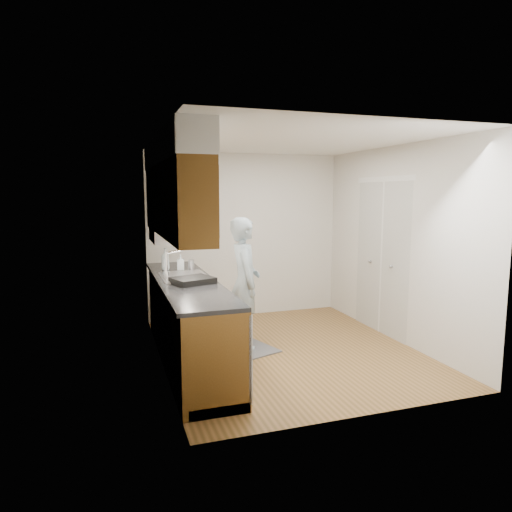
{
  "coord_description": "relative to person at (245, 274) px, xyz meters",
  "views": [
    {
      "loc": [
        -2.03,
        -4.97,
        1.9
      ],
      "look_at": [
        -0.32,
        0.25,
        1.14
      ],
      "focal_mm": 32.0,
      "sensor_mm": 36.0,
      "label": 1
    }
  ],
  "objects": [
    {
      "name": "ceiling",
      "position": [
        0.46,
        -0.27,
        1.58
      ],
      "size": [
        3.5,
        3.5,
        0.0
      ],
      "primitive_type": "plane",
      "rotation": [
        3.14,
        0.0,
        0.0
      ],
      "color": "white",
      "rests_on": "wall_left"
    },
    {
      "name": "floor",
      "position": [
        0.46,
        -0.27,
        -0.92
      ],
      "size": [
        3.5,
        3.5,
        0.0
      ],
      "primitive_type": "plane",
      "color": "olive",
      "rests_on": "ground"
    },
    {
      "name": "upper_cabinets",
      "position": [
        -0.87,
        -0.23,
        1.03
      ],
      "size": [
        0.47,
        2.8,
        1.21
      ],
      "color": "brown",
      "rests_on": "wall_left"
    },
    {
      "name": "wall_right",
      "position": [
        1.96,
        -0.27,
        0.33
      ],
      "size": [
        0.02,
        3.5,
        2.5
      ],
      "primitive_type": "cube",
      "color": "silver",
      "rests_on": "floor"
    },
    {
      "name": "floor_mat",
      "position": [
        -0.0,
        -0.0,
        -0.91
      ],
      "size": [
        0.75,
        0.97,
        0.02
      ],
      "primitive_type": "cube",
      "rotation": [
        0.0,
        0.0,
        0.33
      ],
      "color": "#5C5C5F",
      "rests_on": "floor"
    },
    {
      "name": "dish_rack",
      "position": [
        -0.72,
        -0.47,
        0.05
      ],
      "size": [
        0.5,
        0.46,
        0.06
      ],
      "primitive_type": "cube",
      "rotation": [
        0.0,
        0.0,
        0.33
      ],
      "color": "black",
      "rests_on": "counter"
    },
    {
      "name": "wall_back",
      "position": [
        0.46,
        1.48,
        0.33
      ],
      "size": [
        3.0,
        0.02,
        2.5
      ],
      "primitive_type": "cube",
      "color": "silver",
      "rests_on": "floor"
    },
    {
      "name": "person",
      "position": [
        0.0,
        0.0,
        0.0
      ],
      "size": [
        0.5,
        0.68,
        1.81
      ],
      "primitive_type": "imported",
      "rotation": [
        0.0,
        0.0,
        1.45
      ],
      "color": "#92A7B2",
      "rests_on": "floor_mat"
    },
    {
      "name": "soap_bottle_a",
      "position": [
        -0.89,
        0.51,
        0.16
      ],
      "size": [
        0.13,
        0.13,
        0.28
      ],
      "primitive_type": "imported",
      "rotation": [
        0.0,
        0.0,
        0.28
      ],
      "color": "white",
      "rests_on": "counter"
    },
    {
      "name": "closet_door",
      "position": [
        1.95,
        0.03,
        0.1
      ],
      "size": [
        0.02,
        1.22,
        2.05
      ],
      "primitive_type": "cube",
      "color": "beige",
      "rests_on": "wall_right"
    },
    {
      "name": "steel_can",
      "position": [
        -0.59,
        0.34,
        0.09
      ],
      "size": [
        0.09,
        0.09,
        0.13
      ],
      "primitive_type": "cylinder",
      "rotation": [
        0.0,
        0.0,
        -0.32
      ],
      "color": "#A5A5AA",
      "rests_on": "counter"
    },
    {
      "name": "counter",
      "position": [
        -0.74,
        -0.27,
        -0.43
      ],
      "size": [
        0.64,
        2.8,
        1.3
      ],
      "color": "brown",
      "rests_on": "floor"
    },
    {
      "name": "soap_bottle_b",
      "position": [
        -0.71,
        0.45,
        0.12
      ],
      "size": [
        0.1,
        0.1,
        0.19
      ],
      "primitive_type": "imported",
      "rotation": [
        0.0,
        0.0,
        -0.11
      ],
      "color": "white",
      "rests_on": "counter"
    },
    {
      "name": "wall_left",
      "position": [
        -1.04,
        -0.27,
        0.33
      ],
      "size": [
        0.02,
        3.5,
        2.5
      ],
      "primitive_type": "cube",
      "color": "silver",
      "rests_on": "floor"
    }
  ]
}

